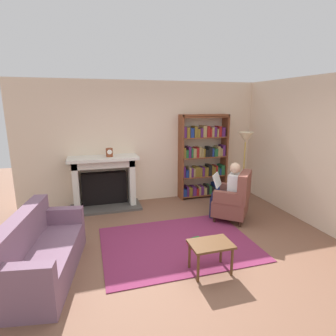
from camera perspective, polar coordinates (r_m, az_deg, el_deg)
The scene contains 13 objects.
ground at distance 4.35m, azimuth 3.36°, elevation -17.33°, with size 14.00×14.00×0.00m, color brown.
back_wall at distance 6.26m, azimuth -4.40°, elevation 5.37°, with size 5.60×0.10×2.70m, color beige.
side_wall_right at distance 6.24m, azimuth 23.02°, elevation 4.32°, with size 0.10×5.20×2.70m, color beige.
area_rug at distance 4.59m, azimuth 2.05°, elevation -15.44°, with size 2.40×1.80×0.01m, color #79264A.
fireplace at distance 6.04m, azimuth -13.16°, elevation -2.57°, with size 1.48×0.64×1.13m.
mantel_clock at distance 5.81m, azimuth -12.13°, elevation 3.19°, with size 0.14×0.14×0.18m.
bookshelf at distance 6.51m, azimuth 7.33°, elevation 2.14°, with size 1.15×0.32×1.97m.
armchair_reading at distance 5.41m, azimuth 13.65°, elevation -6.37°, with size 0.89×0.89×0.97m.
seated_reader at distance 5.37m, azimuth 12.53°, elevation -4.25°, with size 0.59×0.57×1.14m.
sofa_floral at distance 4.05m, azimuth -25.07°, elevation -15.91°, with size 0.99×1.80×0.85m.
side_table at distance 3.80m, azimuth 8.90°, elevation -16.07°, with size 0.56×0.39×0.43m.
scattered_books at distance 4.59m, azimuth 6.16°, elevation -15.27°, with size 0.30×0.35×0.03m.
floor_lamp at distance 6.08m, azimuth 15.83°, elevation 4.86°, with size 0.32×0.32×1.62m.
Camera 1 is at (-1.29, -3.51, 2.22)m, focal length 29.22 mm.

